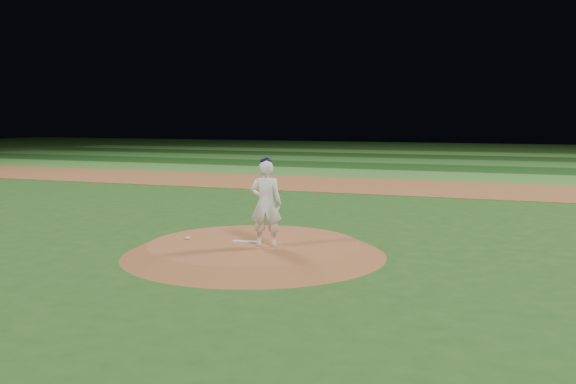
% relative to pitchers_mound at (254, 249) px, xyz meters
% --- Properties ---
extents(ground, '(120.00, 120.00, 0.00)m').
position_rel_pitchers_mound_xyz_m(ground, '(0.00, 0.00, -0.12)').
color(ground, '#234E19').
rests_on(ground, ground).
extents(infield_dirt_band, '(70.00, 6.00, 0.02)m').
position_rel_pitchers_mound_xyz_m(infield_dirt_band, '(0.00, 14.00, -0.12)').
color(infield_dirt_band, brown).
rests_on(infield_dirt_band, ground).
extents(outfield_stripe_0, '(70.00, 5.00, 0.02)m').
position_rel_pitchers_mound_xyz_m(outfield_stripe_0, '(0.00, 19.50, -0.12)').
color(outfield_stripe_0, '#3C782B').
rests_on(outfield_stripe_0, ground).
extents(outfield_stripe_1, '(70.00, 5.00, 0.02)m').
position_rel_pitchers_mound_xyz_m(outfield_stripe_1, '(0.00, 24.50, -0.12)').
color(outfield_stripe_1, '#163F14').
rests_on(outfield_stripe_1, ground).
extents(outfield_stripe_2, '(70.00, 5.00, 0.02)m').
position_rel_pitchers_mound_xyz_m(outfield_stripe_2, '(0.00, 29.50, -0.12)').
color(outfield_stripe_2, '#2E6725').
rests_on(outfield_stripe_2, ground).
extents(outfield_stripe_3, '(70.00, 5.00, 0.02)m').
position_rel_pitchers_mound_xyz_m(outfield_stripe_3, '(0.00, 34.50, -0.12)').
color(outfield_stripe_3, '#164014').
rests_on(outfield_stripe_3, ground).
extents(outfield_stripe_4, '(70.00, 5.00, 0.02)m').
position_rel_pitchers_mound_xyz_m(outfield_stripe_4, '(0.00, 39.50, -0.12)').
color(outfield_stripe_4, '#447D2D').
rests_on(outfield_stripe_4, ground).
extents(outfield_stripe_5, '(70.00, 5.00, 0.02)m').
position_rel_pitchers_mound_xyz_m(outfield_stripe_5, '(0.00, 44.50, -0.12)').
color(outfield_stripe_5, '#1C4E19').
rests_on(outfield_stripe_5, ground).
extents(pitchers_mound, '(5.50, 5.50, 0.25)m').
position_rel_pitchers_mound_xyz_m(pitchers_mound, '(0.00, 0.00, 0.00)').
color(pitchers_mound, '#97562F').
rests_on(pitchers_mound, ground).
extents(pitching_rubber, '(0.59, 0.23, 0.03)m').
position_rel_pitchers_mound_xyz_m(pitching_rubber, '(-0.18, -0.01, 0.14)').
color(pitching_rubber, silver).
rests_on(pitching_rubber, pitchers_mound).
extents(rosin_bag, '(0.10, 0.10, 0.06)m').
position_rel_pitchers_mound_xyz_m(rosin_bag, '(-1.50, -0.14, 0.15)').
color(rosin_bag, white).
rests_on(rosin_bag, pitchers_mound).
extents(pitcher_on_mound, '(0.72, 0.57, 1.81)m').
position_rel_pitchers_mound_xyz_m(pitcher_on_mound, '(0.38, -0.25, 1.02)').
color(pitcher_on_mound, white).
rests_on(pitcher_on_mound, pitchers_mound).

